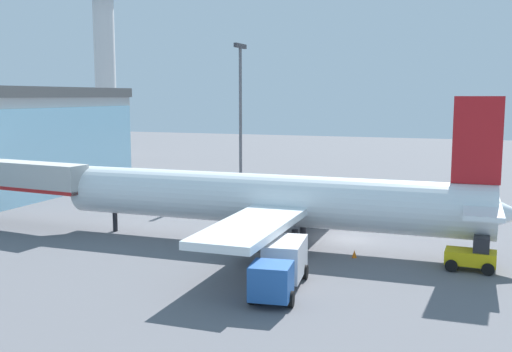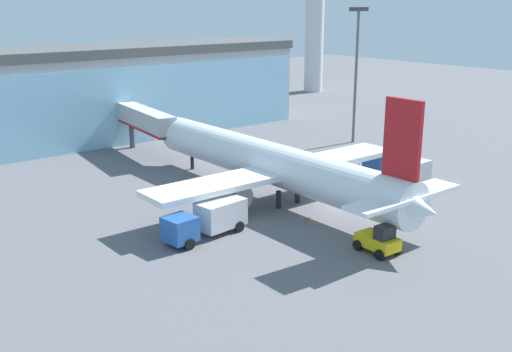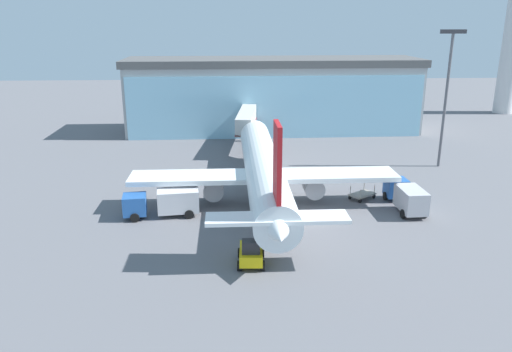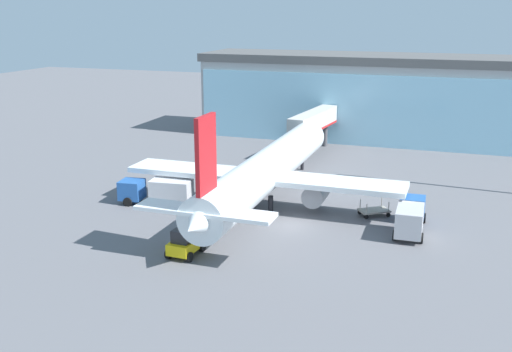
{
  "view_description": "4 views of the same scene",
  "coord_description": "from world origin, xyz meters",
  "px_view_note": "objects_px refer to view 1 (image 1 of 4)",
  "views": [
    {
      "loc": [
        -46.76,
        -9.1,
        11.41
      ],
      "look_at": [
        -1.4,
        7.36,
        4.92
      ],
      "focal_mm": 42.0,
      "sensor_mm": 36.0,
      "label": 1
    },
    {
      "loc": [
        -38.87,
        -36.21,
        17.99
      ],
      "look_at": [
        -6.84,
        4.1,
        3.07
      ],
      "focal_mm": 42.0,
      "sensor_mm": 36.0,
      "label": 2
    },
    {
      "loc": [
        -7.34,
        -45.21,
        18.61
      ],
      "look_at": [
        -4.77,
        4.79,
        2.9
      ],
      "focal_mm": 35.0,
      "sensor_mm": 36.0,
      "label": 3
    },
    {
      "loc": [
        14.19,
        -49.14,
        18.94
      ],
      "look_at": [
        -5.12,
        5.26,
        2.76
      ],
      "focal_mm": 42.0,
      "sensor_mm": 36.0,
      "label": 4
    }
  ],
  "objects_px": {
    "apron_light_mast": "(240,104)",
    "catering_truck": "(281,265)",
    "pushback_tug": "(472,256)",
    "safety_cone_nose": "(354,254)",
    "fuel_truck": "(350,199)",
    "control_tower": "(104,45)",
    "airplane": "(273,200)",
    "safety_cone_wingtip": "(303,208)",
    "baggage_cart": "(308,213)",
    "jet_bridge": "(21,177)"
  },
  "relations": [
    {
      "from": "baggage_cart",
      "to": "control_tower",
      "type": "bearing_deg",
      "value": -164.86
    },
    {
      "from": "catering_truck",
      "to": "fuel_truck",
      "type": "bearing_deg",
      "value": 174.77
    },
    {
      "from": "fuel_truck",
      "to": "pushback_tug",
      "type": "relative_size",
      "value": 2.25
    },
    {
      "from": "control_tower",
      "to": "apron_light_mast",
      "type": "distance_m",
      "value": 49.47
    },
    {
      "from": "control_tower",
      "to": "pushback_tug",
      "type": "xyz_separation_m",
      "value": [
        -55.43,
        -65.11,
        -19.69
      ]
    },
    {
      "from": "control_tower",
      "to": "safety_cone_wingtip",
      "type": "xyz_separation_m",
      "value": [
        -39.61,
        -49.2,
        -20.38
      ]
    },
    {
      "from": "safety_cone_nose",
      "to": "pushback_tug",
      "type": "bearing_deg",
      "value": -92.71
    },
    {
      "from": "apron_light_mast",
      "to": "safety_cone_nose",
      "type": "distance_m",
      "value": 33.41
    },
    {
      "from": "baggage_cart",
      "to": "safety_cone_wingtip",
      "type": "height_order",
      "value": "baggage_cart"
    },
    {
      "from": "fuel_truck",
      "to": "safety_cone_wingtip",
      "type": "distance_m",
      "value": 4.8
    },
    {
      "from": "baggage_cart",
      "to": "safety_cone_wingtip",
      "type": "xyz_separation_m",
      "value": [
        3.12,
        1.34,
        -0.23
      ]
    },
    {
      "from": "airplane",
      "to": "fuel_truck",
      "type": "relative_size",
      "value": 4.96
    },
    {
      "from": "jet_bridge",
      "to": "apron_light_mast",
      "type": "bearing_deg",
      "value": -107.01
    },
    {
      "from": "jet_bridge",
      "to": "airplane",
      "type": "relative_size",
      "value": 0.37
    },
    {
      "from": "catering_truck",
      "to": "pushback_tug",
      "type": "height_order",
      "value": "catering_truck"
    },
    {
      "from": "airplane",
      "to": "baggage_cart",
      "type": "distance_m",
      "value": 11.18
    },
    {
      "from": "apron_light_mast",
      "to": "baggage_cart",
      "type": "height_order",
      "value": "apron_light_mast"
    },
    {
      "from": "jet_bridge",
      "to": "pushback_tug",
      "type": "xyz_separation_m",
      "value": [
        -0.91,
        -37.38,
        -3.34
      ]
    },
    {
      "from": "baggage_cart",
      "to": "safety_cone_nose",
      "type": "relative_size",
      "value": 5.84
    },
    {
      "from": "jet_bridge",
      "to": "safety_cone_nose",
      "type": "xyz_separation_m",
      "value": [
        -0.54,
        -29.51,
        -4.04
      ]
    },
    {
      "from": "control_tower",
      "to": "safety_cone_wingtip",
      "type": "relative_size",
      "value": 61.65
    },
    {
      "from": "fuel_truck",
      "to": "baggage_cart",
      "type": "relative_size",
      "value": 2.29
    },
    {
      "from": "airplane",
      "to": "fuel_truck",
      "type": "height_order",
      "value": "airplane"
    },
    {
      "from": "pushback_tug",
      "to": "fuel_truck",
      "type": "bearing_deg",
      "value": -52.99
    },
    {
      "from": "jet_bridge",
      "to": "airplane",
      "type": "bearing_deg",
      "value": -171.33
    },
    {
      "from": "control_tower",
      "to": "fuel_truck",
      "type": "xyz_separation_m",
      "value": [
        -39.12,
        -53.82,
        -19.19
      ]
    },
    {
      "from": "jet_bridge",
      "to": "pushback_tug",
      "type": "height_order",
      "value": "jet_bridge"
    },
    {
      "from": "apron_light_mast",
      "to": "catering_truck",
      "type": "relative_size",
      "value": 2.33
    },
    {
      "from": "apron_light_mast",
      "to": "airplane",
      "type": "relative_size",
      "value": 0.48
    },
    {
      "from": "pushback_tug",
      "to": "apron_light_mast",
      "type": "bearing_deg",
      "value": -42.1
    },
    {
      "from": "airplane",
      "to": "safety_cone_nose",
      "type": "height_order",
      "value": "airplane"
    },
    {
      "from": "control_tower",
      "to": "safety_cone_wingtip",
      "type": "height_order",
      "value": "control_tower"
    },
    {
      "from": "jet_bridge",
      "to": "safety_cone_nose",
      "type": "height_order",
      "value": "jet_bridge"
    },
    {
      "from": "apron_light_mast",
      "to": "jet_bridge",
      "type": "bearing_deg",
      "value": 156.84
    },
    {
      "from": "safety_cone_nose",
      "to": "jet_bridge",
      "type": "bearing_deg",
      "value": 88.96
    },
    {
      "from": "apron_light_mast",
      "to": "safety_cone_wingtip",
      "type": "xyz_separation_m",
      "value": [
        -10.26,
        -10.7,
        -10.19
      ]
    },
    {
      "from": "control_tower",
      "to": "pushback_tug",
      "type": "distance_m",
      "value": 87.74
    },
    {
      "from": "pushback_tug",
      "to": "safety_cone_nose",
      "type": "height_order",
      "value": "pushback_tug"
    },
    {
      "from": "airplane",
      "to": "safety_cone_nose",
      "type": "bearing_deg",
      "value": 166.44
    },
    {
      "from": "apron_light_mast",
      "to": "airplane",
      "type": "xyz_separation_m",
      "value": [
        -24.17,
        -12.16,
        -6.98
      ]
    },
    {
      "from": "baggage_cart",
      "to": "pushback_tug",
      "type": "height_order",
      "value": "pushback_tug"
    },
    {
      "from": "baggage_cart",
      "to": "safety_cone_nose",
      "type": "xyz_separation_m",
      "value": [
        -12.32,
        -6.71,
        -0.23
      ]
    },
    {
      "from": "safety_cone_wingtip",
      "to": "jet_bridge",
      "type": "bearing_deg",
      "value": 124.78
    },
    {
      "from": "apron_light_mast",
      "to": "safety_cone_nose",
      "type": "bearing_deg",
      "value": -143.91
    },
    {
      "from": "fuel_truck",
      "to": "safety_cone_wingtip",
      "type": "bearing_deg",
      "value": 4.11
    },
    {
      "from": "catering_truck",
      "to": "airplane",
      "type": "bearing_deg",
      "value": -166.0
    },
    {
      "from": "airplane",
      "to": "baggage_cart",
      "type": "bearing_deg",
      "value": -89.68
    },
    {
      "from": "airplane",
      "to": "catering_truck",
      "type": "relative_size",
      "value": 4.87
    },
    {
      "from": "pushback_tug",
      "to": "safety_cone_nose",
      "type": "relative_size",
      "value": 5.95
    },
    {
      "from": "control_tower",
      "to": "baggage_cart",
      "type": "relative_size",
      "value": 10.55
    }
  ]
}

